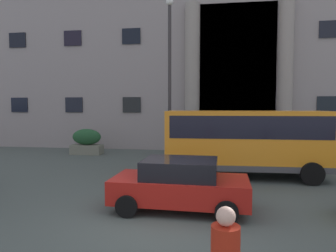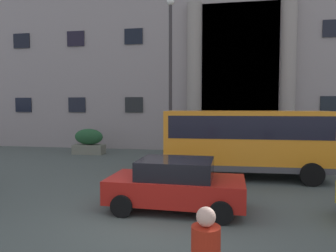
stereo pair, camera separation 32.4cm
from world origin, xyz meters
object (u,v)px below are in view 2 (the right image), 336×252
object	(u,v)px
hedge_planter_far_east	(89,142)
hedge_planter_west	(324,148)
hedge_planter_entrance_right	(190,144)
lamppost_plaza_centre	(170,69)
parked_hatchback_near	(176,184)
orange_minibus	(246,138)

from	to	relation	value
hedge_planter_far_east	hedge_planter_west	distance (m)	14.23
hedge_planter_entrance_right	hedge_planter_west	bearing A→B (deg)	1.58
hedge_planter_entrance_right	lamppost_plaza_centre	bearing A→B (deg)	-110.79
parked_hatchback_near	hedge_planter_far_east	bearing A→B (deg)	128.26
parked_hatchback_near	lamppost_plaza_centre	size ratio (longest dim) A/B	0.46
orange_minibus	parked_hatchback_near	xyz separation A→B (m)	(-2.36, -4.60, -0.94)
hedge_planter_far_east	hedge_planter_entrance_right	world-z (taller)	hedge_planter_far_east
orange_minibus	hedge_planter_entrance_right	xyz separation A→B (m)	(-2.92, 5.15, -0.94)
hedge_planter_west	parked_hatchback_near	distance (m)	12.29
orange_minibus	hedge_planter_west	distance (m)	7.30
hedge_planter_far_east	parked_hatchback_near	distance (m)	11.85
hedge_planter_far_east	hedge_planter_entrance_right	size ratio (longest dim) A/B	1.15
hedge_planter_far_east	lamppost_plaza_centre	distance (m)	7.34
hedge_planter_entrance_right	lamppost_plaza_centre	size ratio (longest dim) A/B	0.19
orange_minibus	parked_hatchback_near	bearing A→B (deg)	-118.51
hedge_planter_entrance_right	lamppost_plaza_centre	distance (m)	4.89
orange_minibus	lamppost_plaza_centre	bearing A→B (deg)	140.58
hedge_planter_west	hedge_planter_far_east	bearing A→B (deg)	-178.28
hedge_planter_entrance_right	hedge_planter_west	size ratio (longest dim) A/B	1.08
hedge_planter_far_east	hedge_planter_west	bearing A→B (deg)	1.72
hedge_planter_far_east	lamppost_plaza_centre	world-z (taller)	lamppost_plaza_centre
orange_minibus	lamppost_plaza_centre	distance (m)	5.82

